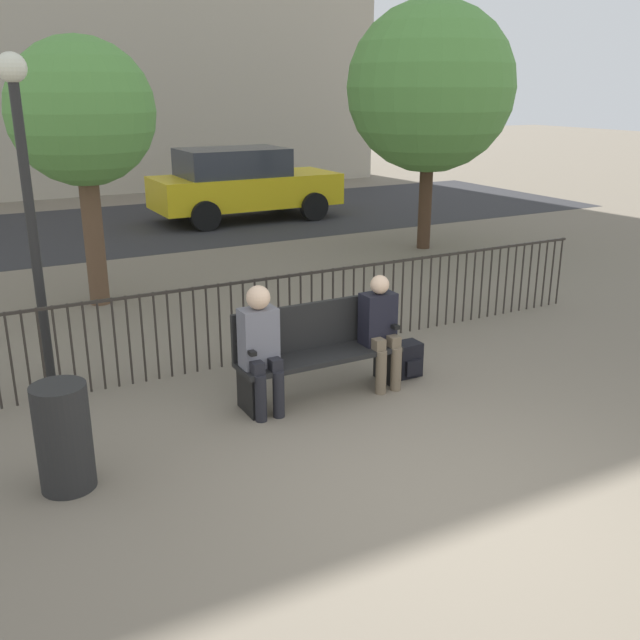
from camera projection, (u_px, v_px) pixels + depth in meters
ground_plane at (451, 497)px, 5.35m from camera, size 80.00×80.00×0.00m
park_bench at (316, 348)px, 7.00m from camera, size 1.67×0.45×0.92m
seated_person_0 at (261, 343)px, 6.54m from camera, size 0.34×0.39×1.23m
seated_person_1 at (380, 326)px, 7.14m from camera, size 0.34×0.39×1.17m
backpack at (407, 359)px, 7.55m from camera, size 0.27×0.26×0.37m
fence_railing at (267, 311)px, 7.91m from camera, size 9.01×0.03×0.95m
tree_0 at (430, 88)px, 12.68m from camera, size 2.99×2.99×4.41m
tree_1 at (82, 114)px, 9.31m from camera, size 1.93×1.93×3.58m
lamp_post at (24, 169)px, 6.81m from camera, size 0.28×0.28×3.24m
street_surface at (102, 229)px, 15.38m from camera, size 24.00×6.00×0.01m
parked_car_0 at (242, 183)px, 16.18m from camera, size 4.20×1.94×1.62m
trash_bin at (64, 437)px, 5.36m from camera, size 0.41×0.41×0.85m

